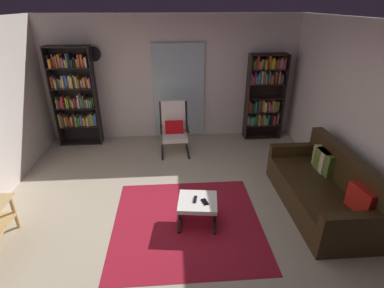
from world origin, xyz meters
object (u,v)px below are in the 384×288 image
at_px(bookshelf_near_tv, 75,95).
at_px(wall_clock, 94,54).
at_px(bookshelf_near_sofa, 264,95).
at_px(lounge_armchair, 174,126).
at_px(tv_remote, 195,199).
at_px(leather_sofa, 323,189).
at_px(cell_phone, 205,202).
at_px(ottoman, 198,204).

relative_size(bookshelf_near_tv, wall_clock, 7.03).
bearing_deg(bookshelf_near_sofa, lounge_armchair, -163.94).
relative_size(bookshelf_near_sofa, tv_remote, 12.80).
relative_size(leather_sofa, tv_remote, 13.78).
xyz_separation_m(leather_sofa, cell_phone, (-1.77, -0.26, 0.07)).
height_order(bookshelf_near_tv, cell_phone, bookshelf_near_tv).
distance_m(lounge_armchair, tv_remote, 2.26).
bearing_deg(wall_clock, bookshelf_near_tv, -157.84).
xyz_separation_m(bookshelf_near_tv, ottoman, (2.28, -2.81, -0.77)).
distance_m(bookshelf_near_tv, leather_sofa, 4.95).
bearing_deg(cell_phone, leather_sofa, -7.62).
xyz_separation_m(tv_remote, cell_phone, (0.12, -0.06, -0.00)).
height_order(ottoman, tv_remote, tv_remote).
height_order(bookshelf_near_tv, wall_clock, bookshelf_near_tv).
bearing_deg(wall_clock, leather_sofa, -36.93).
bearing_deg(wall_clock, lounge_armchair, -25.18).
bearing_deg(bookshelf_near_tv, ottoman, -50.88).
xyz_separation_m(bookshelf_near_sofa, wall_clock, (-3.53, 0.17, 0.87)).
bearing_deg(bookshelf_near_sofa, cell_phone, -119.26).
xyz_separation_m(cell_phone, wall_clock, (-1.92, 3.04, 1.47)).
xyz_separation_m(bookshelf_near_tv, bookshelf_near_sofa, (3.98, 0.02, -0.10)).
xyz_separation_m(bookshelf_near_tv, wall_clock, (0.45, 0.19, 0.77)).
bearing_deg(lounge_armchair, leather_sofa, -43.76).
xyz_separation_m(leather_sofa, wall_clock, (-3.69, 2.78, 1.54)).
relative_size(bookshelf_near_tv, leather_sofa, 1.03).
relative_size(ottoman, wall_clock, 1.99).
height_order(ottoman, wall_clock, wall_clock).
xyz_separation_m(lounge_armchair, cell_phone, (0.36, -2.31, -0.15)).
distance_m(bookshelf_near_sofa, tv_remote, 3.36).
distance_m(tv_remote, wall_clock, 3.77).
bearing_deg(bookshelf_near_tv, tv_remote, -51.15).
relative_size(leather_sofa, cell_phone, 14.18).
bearing_deg(cell_phone, ottoman, 135.91).
distance_m(bookshelf_near_sofa, cell_phone, 3.35).
bearing_deg(cell_phone, bookshelf_near_sofa, 44.65).
height_order(bookshelf_near_sofa, leather_sofa, bookshelf_near_sofa).
bearing_deg(tv_remote, cell_phone, -15.25).
bearing_deg(wall_clock, ottoman, -58.58).
xyz_separation_m(bookshelf_near_tv, tv_remote, (2.25, -2.79, -0.69)).
bearing_deg(bookshelf_near_tv, cell_phone, -50.25).
height_order(bookshelf_near_sofa, tv_remote, bookshelf_near_sofa).
height_order(lounge_armchair, ottoman, lounge_armchair).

